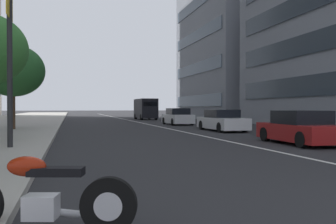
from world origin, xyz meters
name	(u,v)px	position (x,y,z in m)	size (l,w,h in m)	color
lane_centre_stripe	(137,122)	(35.00, 0.00, 0.00)	(110.00, 0.16, 0.01)	silver
motorcycle_second_in_row	(39,198)	(2.50, 7.11, 0.43)	(0.83, 2.22, 1.11)	black
car_far_down_avenue	(300,129)	(10.82, -2.40, 0.63)	(4.27, 2.04, 1.37)	maroon
car_following_behind	(222,121)	(19.44, -2.71, 0.63)	(4.67, 1.83, 1.37)	silver
car_mid_block_traffic	(178,117)	(28.20, -2.37, 0.66)	(4.15, 1.92, 1.45)	silver
delivery_van_ahead	(146,109)	(43.01, -2.56, 1.40)	(5.20, 2.20, 2.62)	black
street_tree_near_plaza_corner	(13,71)	(22.35, 10.19, 3.82)	(3.84, 3.84, 5.31)	#473323
office_tower_far_left_down_avenue	(254,10)	(43.10, -17.95, 15.03)	(18.56, 17.03, 30.06)	gray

